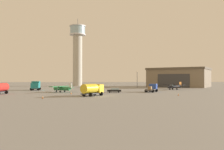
{
  "coord_description": "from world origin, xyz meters",
  "views": [
    {
      "loc": [
        -0.6,
        -56.47,
        4.31
      ],
      "look_at": [
        4.27,
        27.24,
        5.46
      ],
      "focal_mm": 37.09,
      "sensor_mm": 36.0,
      "label": 1
    }
  ],
  "objects_px": {
    "airplane_black": "(174,86)",
    "traffic_cone_near_left": "(43,97)",
    "traffic_cone_near_right": "(71,93)",
    "truck_box_teal": "(36,85)",
    "truck_fuel_tanker_yellow": "(92,89)",
    "light_post_east": "(137,78)",
    "car_black": "(114,90)",
    "traffic_cone_mid_apron": "(178,94)",
    "control_tower": "(78,50)",
    "truck_flatbed_blue": "(152,88)",
    "airplane_green": "(62,88)"
  },
  "relations": [
    {
      "from": "car_black",
      "to": "traffic_cone_near_left",
      "type": "distance_m",
      "value": 25.17
    },
    {
      "from": "traffic_cone_near_right",
      "to": "control_tower",
      "type": "bearing_deg",
      "value": 93.71
    },
    {
      "from": "truck_flatbed_blue",
      "to": "traffic_cone_near_right",
      "type": "bearing_deg",
      "value": 138.14
    },
    {
      "from": "traffic_cone_mid_apron",
      "to": "airplane_black",
      "type": "bearing_deg",
      "value": 73.29
    },
    {
      "from": "truck_box_teal",
      "to": "traffic_cone_near_left",
      "type": "xyz_separation_m",
      "value": [
        10.79,
        -34.78,
        -1.46
      ]
    },
    {
      "from": "airplane_green",
      "to": "truck_box_teal",
      "type": "bearing_deg",
      "value": -16.71
    },
    {
      "from": "airplane_black",
      "to": "traffic_cone_near_right",
      "type": "distance_m",
      "value": 41.78
    },
    {
      "from": "control_tower",
      "to": "truck_fuel_tanker_yellow",
      "type": "height_order",
      "value": "control_tower"
    },
    {
      "from": "car_black",
      "to": "traffic_cone_near_right",
      "type": "relative_size",
      "value": 6.2
    },
    {
      "from": "light_post_east",
      "to": "traffic_cone_near_left",
      "type": "relative_size",
      "value": 12.56
    },
    {
      "from": "truck_box_teal",
      "to": "traffic_cone_mid_apron",
      "type": "xyz_separation_m",
      "value": [
        42.22,
        -28.31,
        -1.48
      ]
    },
    {
      "from": "truck_flatbed_blue",
      "to": "truck_box_teal",
      "type": "distance_m",
      "value": 41.36
    },
    {
      "from": "truck_fuel_tanker_yellow",
      "to": "traffic_cone_near_left",
      "type": "xyz_separation_m",
      "value": [
        -10.21,
        -6.35,
        -1.38
      ]
    },
    {
      "from": "control_tower",
      "to": "car_black",
      "type": "height_order",
      "value": "control_tower"
    },
    {
      "from": "truck_box_teal",
      "to": "truck_fuel_tanker_yellow",
      "type": "bearing_deg",
      "value": 28.77
    },
    {
      "from": "light_post_east",
      "to": "traffic_cone_near_left",
      "type": "height_order",
      "value": "light_post_east"
    },
    {
      "from": "truck_box_teal",
      "to": "traffic_cone_near_right",
      "type": "distance_m",
      "value": 26.3
    },
    {
      "from": "airplane_black",
      "to": "truck_flatbed_blue",
      "type": "height_order",
      "value": "airplane_black"
    },
    {
      "from": "traffic_cone_near_right",
      "to": "truck_box_teal",
      "type": "bearing_deg",
      "value": 125.24
    },
    {
      "from": "car_black",
      "to": "airplane_black",
      "type": "bearing_deg",
      "value": -146.17
    },
    {
      "from": "control_tower",
      "to": "traffic_cone_near_right",
      "type": "relative_size",
      "value": 56.55
    },
    {
      "from": "control_tower",
      "to": "car_black",
      "type": "relative_size",
      "value": 9.12
    },
    {
      "from": "control_tower",
      "to": "traffic_cone_near_left",
      "type": "xyz_separation_m",
      "value": [
        -0.1,
        -79.05,
        -19.43
      ]
    },
    {
      "from": "control_tower",
      "to": "truck_fuel_tanker_yellow",
      "type": "bearing_deg",
      "value": -82.08
    },
    {
      "from": "airplane_black",
      "to": "car_black",
      "type": "height_order",
      "value": "airplane_black"
    },
    {
      "from": "truck_box_teal",
      "to": "light_post_east",
      "type": "relative_size",
      "value": 0.84
    },
    {
      "from": "traffic_cone_mid_apron",
      "to": "car_black",
      "type": "bearing_deg",
      "value": 139.99
    },
    {
      "from": "airplane_green",
      "to": "traffic_cone_mid_apron",
      "type": "distance_m",
      "value": 34.4
    },
    {
      "from": "control_tower",
      "to": "traffic_cone_near_left",
      "type": "height_order",
      "value": "control_tower"
    },
    {
      "from": "truck_fuel_tanker_yellow",
      "to": "light_post_east",
      "type": "height_order",
      "value": "light_post_east"
    },
    {
      "from": "traffic_cone_mid_apron",
      "to": "airplane_green",
      "type": "bearing_deg",
      "value": 153.45
    },
    {
      "from": "traffic_cone_near_right",
      "to": "airplane_green",
      "type": "bearing_deg",
      "value": 113.44
    },
    {
      "from": "truck_fuel_tanker_yellow",
      "to": "truck_box_teal",
      "type": "distance_m",
      "value": 35.35
    },
    {
      "from": "control_tower",
      "to": "airplane_green",
      "type": "bearing_deg",
      "value": -89.43
    },
    {
      "from": "truck_fuel_tanker_yellow",
      "to": "traffic_cone_mid_apron",
      "type": "height_order",
      "value": "truck_fuel_tanker_yellow"
    },
    {
      "from": "airplane_black",
      "to": "airplane_green",
      "type": "bearing_deg",
      "value": -10.77
    },
    {
      "from": "airplane_black",
      "to": "traffic_cone_near_left",
      "type": "distance_m",
      "value": 53.23
    },
    {
      "from": "airplane_black",
      "to": "traffic_cone_near_left",
      "type": "relative_size",
      "value": 15.4
    },
    {
      "from": "light_post_east",
      "to": "traffic_cone_near_left",
      "type": "bearing_deg",
      "value": -118.51
    },
    {
      "from": "airplane_green",
      "to": "car_black",
      "type": "bearing_deg",
      "value": -158.24
    },
    {
      "from": "airplane_black",
      "to": "traffic_cone_near_right",
      "type": "relative_size",
      "value": 13.89
    },
    {
      "from": "truck_box_teal",
      "to": "airplane_green",
      "type": "bearing_deg",
      "value": 33.86
    },
    {
      "from": "traffic_cone_near_left",
      "to": "car_black",
      "type": "bearing_deg",
      "value": 49.25
    },
    {
      "from": "airplane_black",
      "to": "traffic_cone_mid_apron",
      "type": "height_order",
      "value": "airplane_black"
    },
    {
      "from": "airplane_black",
      "to": "truck_box_teal",
      "type": "relative_size",
      "value": 1.45
    },
    {
      "from": "airplane_black",
      "to": "traffic_cone_near_left",
      "type": "height_order",
      "value": "airplane_black"
    },
    {
      "from": "control_tower",
      "to": "traffic_cone_mid_apron",
      "type": "bearing_deg",
      "value": -66.65
    },
    {
      "from": "airplane_green",
      "to": "truck_box_teal",
      "type": "relative_size",
      "value": 1.37
    },
    {
      "from": "truck_box_teal",
      "to": "traffic_cone_near_left",
      "type": "bearing_deg",
      "value": 9.56
    },
    {
      "from": "airplane_green",
      "to": "traffic_cone_near_right",
      "type": "height_order",
      "value": "airplane_green"
    }
  ]
}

